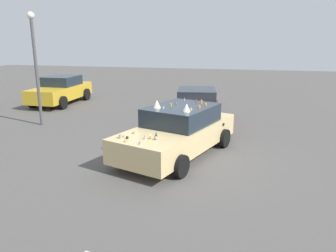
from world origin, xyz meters
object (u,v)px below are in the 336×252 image
(parked_sedan_row_back_far, at_px, (197,104))
(lot_lamp_post, at_px, (35,59))
(art_car_decorated, at_px, (178,131))
(parked_sedan_row_back_center, at_px, (61,90))

(parked_sedan_row_back_far, height_order, lot_lamp_post, lot_lamp_post)
(art_car_decorated, relative_size, parked_sedan_row_back_far, 1.10)
(parked_sedan_row_back_center, bearing_deg, lot_lamp_post, 20.39)
(art_car_decorated, bearing_deg, lot_lamp_post, -90.35)
(art_car_decorated, bearing_deg, parked_sedan_row_back_center, -110.71)
(art_car_decorated, xyz_separation_m, parked_sedan_row_back_far, (4.50, 0.10, -0.04))
(parked_sedan_row_back_far, xyz_separation_m, parked_sedan_row_back_center, (2.07, 7.87, 0.04))
(art_car_decorated, height_order, lot_lamp_post, lot_lamp_post)
(art_car_decorated, bearing_deg, parked_sedan_row_back_far, -159.87)
(lot_lamp_post, bearing_deg, parked_sedan_row_back_center, 21.05)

